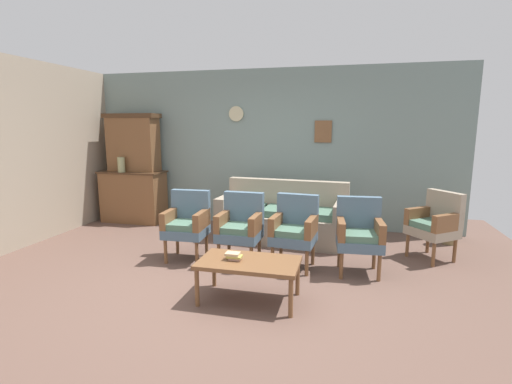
{
  "coord_description": "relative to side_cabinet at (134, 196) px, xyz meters",
  "views": [
    {
      "loc": [
        1.31,
        -3.75,
        1.74
      ],
      "look_at": [
        0.11,
        1.12,
        0.85
      ],
      "focal_mm": 26.13,
      "sensor_mm": 36.0,
      "label": 1
    }
  ],
  "objects": [
    {
      "name": "cabinet_upper_hutch",
      "position": [
        0.0,
        0.08,
        0.98
      ],
      "size": [
        0.99,
        0.38,
        1.03
      ],
      "color": "brown",
      "rests_on": "side_cabinet"
    },
    {
      "name": "armchair_by_doorway",
      "position": [
        1.78,
        -1.61,
        0.03
      ],
      "size": [
        0.54,
        0.51,
        0.9
      ],
      "color": "slate",
      "rests_on": "ground"
    },
    {
      "name": "armchair_near_couch_end",
      "position": [
        2.51,
        -1.6,
        0.03
      ],
      "size": [
        0.53,
        0.5,
        0.9
      ],
      "color": "slate",
      "rests_on": "ground"
    },
    {
      "name": "armchair_near_cabinet",
      "position": [
        3.97,
        -1.56,
        0.03
      ],
      "size": [
        0.56,
        0.53,
        0.9
      ],
      "color": "slate",
      "rests_on": "ground"
    },
    {
      "name": "book_stack_on_table",
      "position": [
        2.73,
        -2.61,
        -0.01
      ],
      "size": [
        0.17,
        0.11,
        0.07
      ],
      "color": "#D0A194",
      "rests_on": "coffee_table"
    },
    {
      "name": "vase_on_cabinet",
      "position": [
        -0.1,
        -0.18,
        0.6
      ],
      "size": [
        0.13,
        0.13,
        0.27
      ],
      "primitive_type": "cylinder",
      "color": "tan",
      "rests_on": "side_cabinet"
    },
    {
      "name": "wall_back_with_decor",
      "position": [
        2.48,
        0.38,
        0.89
      ],
      "size": [
        6.4,
        0.09,
        2.7
      ],
      "color": "gray",
      "rests_on": "ground"
    },
    {
      "name": "floral_couch",
      "position": [
        2.86,
        -0.48,
        -0.14
      ],
      "size": [
        1.98,
        0.94,
        0.9
      ],
      "color": "gray",
      "rests_on": "ground"
    },
    {
      "name": "wingback_chair_by_fireplace",
      "position": [
        4.95,
        -0.86,
        0.03
      ],
      "size": [
        0.71,
        0.71,
        0.9
      ],
      "color": "gray",
      "rests_on": "ground"
    },
    {
      "name": "ground_plane",
      "position": [
        2.48,
        -2.25,
        -0.47
      ],
      "size": [
        7.68,
        7.68,
        0.0
      ],
      "primitive_type": "plane",
      "color": "brown"
    },
    {
      "name": "armchair_row_middle",
      "position": [
        3.2,
        -1.57,
        0.03
      ],
      "size": [
        0.57,
        0.54,
        0.9
      ],
      "color": "slate",
      "rests_on": "ground"
    },
    {
      "name": "floor_vase_by_wall",
      "position": [
        5.33,
        -0.1,
        -0.14
      ],
      "size": [
        0.21,
        0.21,
        0.65
      ],
      "primitive_type": "cylinder",
      "color": "olive",
      "rests_on": "ground"
    },
    {
      "name": "coffee_table",
      "position": [
        2.88,
        -2.59,
        -0.09
      ],
      "size": [
        1.0,
        0.56,
        0.42
      ],
      "color": "brown",
      "rests_on": "ground"
    },
    {
      "name": "side_cabinet",
      "position": [
        0.0,
        0.0,
        0.0
      ],
      "size": [
        1.16,
        0.55,
        0.93
      ],
      "color": "brown",
      "rests_on": "ground"
    }
  ]
}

